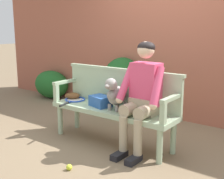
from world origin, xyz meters
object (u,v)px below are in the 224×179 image
at_px(dog_on_bench, 116,94).
at_px(person_seated, 142,93).
at_px(tennis_racket, 74,100).
at_px(tennis_ball, 69,167).
at_px(baseball_glove, 72,96).
at_px(garden_bench, 112,113).
at_px(sports_bag, 100,101).

bearing_deg(dog_on_bench, person_seated, 3.56).
bearing_deg(tennis_racket, tennis_ball, -49.03).
height_order(dog_on_bench, tennis_ball, dog_on_bench).
bearing_deg(baseball_glove, tennis_racket, -60.90).
bearing_deg(tennis_ball, baseball_glove, 132.37).
height_order(person_seated, dog_on_bench, person_seated).
distance_m(garden_bench, sports_bag, 0.23).
xyz_separation_m(baseball_glove, sports_bag, (0.60, -0.08, 0.03)).
height_order(dog_on_bench, sports_bag, dog_on_bench).
height_order(garden_bench, tennis_racket, tennis_racket).
relative_size(tennis_racket, baseball_glove, 2.65).
height_order(tennis_racket, sports_bag, sports_bag).
relative_size(person_seated, dog_on_bench, 3.14).
relative_size(sports_bag, tennis_ball, 4.24).
bearing_deg(dog_on_bench, baseball_glove, 173.04).
bearing_deg(garden_bench, dog_on_bench, -21.31).
bearing_deg(dog_on_bench, tennis_racket, 177.17).
height_order(tennis_racket, baseball_glove, baseball_glove).
xyz_separation_m(dog_on_bench, baseball_glove, (-0.86, 0.11, -0.17)).
height_order(tennis_racket, tennis_ball, tennis_racket).
distance_m(dog_on_bench, tennis_ball, 1.08).
relative_size(tennis_racket, sports_bag, 2.08).
bearing_deg(sports_bag, tennis_ball, -72.10).
height_order(dog_on_bench, tennis_racket, dog_on_bench).
relative_size(garden_bench, dog_on_bench, 4.08).
bearing_deg(person_seated, sports_bag, -179.97).
bearing_deg(tennis_racket, dog_on_bench, -2.83).
bearing_deg(tennis_ball, tennis_racket, 130.97).
distance_m(tennis_racket, sports_bag, 0.50).
distance_m(garden_bench, tennis_ball, 0.98).
bearing_deg(tennis_ball, garden_bench, 96.43).
bearing_deg(person_seated, tennis_ball, -111.81).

